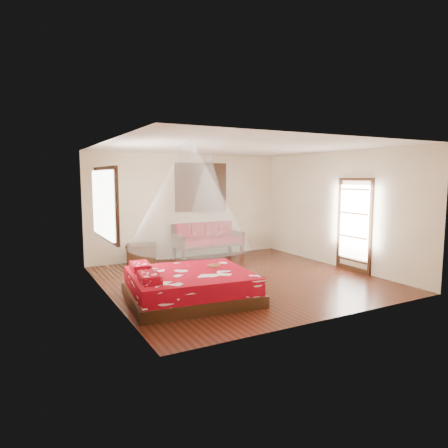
% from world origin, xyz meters
% --- Properties ---
extents(room, '(5.54, 5.54, 2.84)m').
position_xyz_m(room, '(0.00, 0.00, 1.40)').
color(room, black).
rests_on(room, ground).
extents(bed, '(2.36, 2.18, 0.64)m').
position_xyz_m(bed, '(-1.52, -0.80, 0.25)').
color(bed, black).
rests_on(bed, floor).
extents(daybed, '(1.82, 0.81, 0.95)m').
position_xyz_m(daybed, '(0.38, 2.38, 0.52)').
color(daybed, black).
rests_on(daybed, floor).
extents(storage_chest, '(0.88, 0.76, 0.51)m').
position_xyz_m(storage_chest, '(-1.41, 2.45, 0.26)').
color(storage_chest, black).
rests_on(storage_chest, floor).
extents(shutter_panel, '(1.52, 0.06, 1.32)m').
position_xyz_m(shutter_panel, '(0.38, 2.72, 1.90)').
color(shutter_panel, black).
rests_on(shutter_panel, wall_back).
extents(window_left, '(0.10, 1.74, 1.34)m').
position_xyz_m(window_left, '(-2.71, 0.20, 1.70)').
color(window_left, black).
rests_on(window_left, wall_left).
extents(glazed_door, '(0.08, 1.02, 2.16)m').
position_xyz_m(glazed_door, '(2.72, -0.60, 1.07)').
color(glazed_door, black).
rests_on(glazed_door, floor).
extents(wine_tray, '(0.25, 0.25, 0.20)m').
position_xyz_m(wine_tray, '(-0.93, -0.62, 0.55)').
color(wine_tray, brown).
rests_on(wine_tray, bed).
extents(mosquito_net_main, '(2.15, 2.15, 1.80)m').
position_xyz_m(mosquito_net_main, '(-1.50, -0.80, 1.85)').
color(mosquito_net_main, silver).
rests_on(mosquito_net_main, ceiling).
extents(mosquito_net_daybed, '(0.93, 0.93, 1.50)m').
position_xyz_m(mosquito_net_daybed, '(0.38, 2.25, 2.00)').
color(mosquito_net_daybed, silver).
rests_on(mosquito_net_daybed, ceiling).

